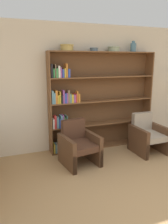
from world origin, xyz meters
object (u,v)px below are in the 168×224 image
Objects in this scene: bowl_brass at (114,49)px; bowl_sage at (94,49)px; bowl_stoneware at (67,47)px; armchair_leather at (79,145)px; vase_tall at (133,47)px; armchair_cushioned at (148,135)px; bookshelf at (93,103)px.

bowl_sage is at bearing -180.00° from bowl_brass.
armchair_leather is at bearing -89.14° from bowl_stoneware.
bowl_stoneware is at bearing 180.00° from vase_tall.
armchair_cushioned is (1.02, -0.65, -1.84)m from bowl_sage.
bowl_brass reaches higher than armchair_leather.
vase_tall reaches higher than armchair_cushioned.
vase_tall reaches higher than bowl_brass.
bookshelf is 13.29× the size of bowl_sage.
bowl_sage is 0.69× the size of bowl_brass.
vase_tall is (0.97, 0.00, 0.06)m from bowl_sage.
bowl_sage is at bearing -140.65° from armchair_leather.
vase_tall is at bearing 0.00° from bowl_stoneware.
bowl_stoneware is 1.05× the size of bowl_brass.
bookshelf is 10.33× the size of vase_tall.
bowl_brass is at bearing -51.14° from armchair_cushioned.
vase_tall is (0.49, -0.00, 0.04)m from bowl_brass.
armchair_leather and armchair_cushioned have the same top height.
bowl_sage is at bearing -33.69° from armchair_cushioned.
armchair_leather is at bearing -157.09° from vase_tall.
bowl_sage is 0.22× the size of armchair_cushioned.
bowl_brass is 2.04m from armchair_cushioned.
bookshelf is 1.28m from bowl_brass.
bookshelf is at bearing 2.48° from bowl_stoneware.
armchair_cushioned is at bearing -32.59° from bowl_sage.
armchair_cushioned is (0.55, -0.65, -1.85)m from bowl_brass.
bookshelf reaches higher than armchair_leather.
bowl_brass reaches higher than armchair_cushioned.
armchair_cushioned is at bearing -33.54° from bookshelf.
bowl_stoneware is (-0.59, -0.03, 1.20)m from bookshelf.
bowl_stoneware reaches higher than armchair_cushioned.
bowl_sage is 2.20m from armchair_cushioned.
bookshelf is 1.12m from armchair_leather.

